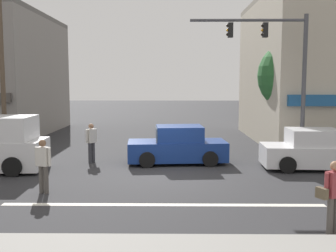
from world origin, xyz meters
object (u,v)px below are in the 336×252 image
(street_tree, at_px, (294,76))
(utility_pole_far_right, at_px, (313,67))
(pedestrian_foreground_with_bag, at_px, (333,193))
(pedestrian_far_side, at_px, (91,141))
(sedan_approaching_near, at_px, (315,151))
(pedestrian_mid_crossing, at_px, (43,163))
(traffic_light_mast, at_px, (281,64))
(sedan_crossing_rightbound, at_px, (177,146))
(utility_pole_near_left, at_px, (2,62))

(street_tree, bearing_deg, utility_pole_far_right, 53.04)
(pedestrian_foreground_with_bag, bearing_deg, pedestrian_far_side, 131.73)
(utility_pole_far_right, xyz_separation_m, sedan_approaching_near, (-2.21, -6.90, -3.52))
(street_tree, xyz_separation_m, sedan_approaching_near, (-0.52, -4.65, -3.00))
(sedan_approaching_near, bearing_deg, pedestrian_mid_crossing, -159.50)
(pedestrian_foreground_with_bag, distance_m, pedestrian_mid_crossing, 8.16)
(traffic_light_mast, relative_size, pedestrian_foreground_with_bag, 3.71)
(sedan_crossing_rightbound, bearing_deg, utility_pole_near_left, 165.57)
(pedestrian_foreground_with_bag, bearing_deg, utility_pole_near_left, 139.28)
(utility_pole_far_right, relative_size, sedan_crossing_rightbound, 1.94)
(street_tree, relative_size, sedan_crossing_rightbound, 1.32)
(utility_pole_near_left, height_order, traffic_light_mast, utility_pole_near_left)
(street_tree, distance_m, utility_pole_near_left, 14.18)
(utility_pole_far_right, distance_m, sedan_crossing_rightbound, 10.21)
(utility_pole_far_right, relative_size, pedestrian_mid_crossing, 4.89)
(utility_pole_near_left, distance_m, sedan_approaching_near, 14.40)
(utility_pole_far_right, height_order, sedan_approaching_near, utility_pole_far_right)
(street_tree, distance_m, sedan_approaching_near, 5.56)
(street_tree, xyz_separation_m, utility_pole_far_right, (1.69, 2.25, 0.52))
(sedan_crossing_rightbound, relative_size, pedestrian_mid_crossing, 2.53)
(utility_pole_far_right, bearing_deg, utility_pole_near_left, -166.69)
(traffic_light_mast, distance_m, sedan_crossing_rightbound, 5.56)
(utility_pole_near_left, distance_m, pedestrian_mid_crossing, 8.55)
(sedan_crossing_rightbound, relative_size, pedestrian_far_side, 2.53)
(traffic_light_mast, bearing_deg, sedan_crossing_rightbound, -175.91)
(sedan_crossing_rightbound, distance_m, pedestrian_mid_crossing, 6.22)
(pedestrian_mid_crossing, bearing_deg, street_tree, 39.26)
(street_tree, xyz_separation_m, sedan_crossing_rightbound, (-5.90, -3.60, -3.00))
(traffic_light_mast, relative_size, sedan_approaching_near, 1.49)
(utility_pole_far_right, xyz_separation_m, pedestrian_mid_crossing, (-11.75, -10.47, -3.29))
(pedestrian_mid_crossing, bearing_deg, sedan_approaching_near, 20.50)
(traffic_light_mast, distance_m, sedan_approaching_near, 3.87)
(sedan_crossing_rightbound, bearing_deg, utility_pole_far_right, 37.57)
(traffic_light_mast, bearing_deg, utility_pole_near_left, 171.83)
(utility_pole_near_left, xyz_separation_m, pedestrian_foreground_with_bag, (11.54, -9.93, -3.39))
(sedan_crossing_rightbound, height_order, pedestrian_foreground_with_bag, pedestrian_foreground_with_bag)
(street_tree, height_order, pedestrian_far_side, street_tree)
(traffic_light_mast, relative_size, pedestrian_far_side, 3.71)
(utility_pole_far_right, bearing_deg, sedan_approaching_near, -107.74)
(street_tree, height_order, sedan_approaching_near, street_tree)
(sedan_crossing_rightbound, relative_size, pedestrian_foreground_with_bag, 2.53)
(utility_pole_far_right, height_order, pedestrian_mid_crossing, utility_pole_far_right)
(street_tree, relative_size, utility_pole_near_left, 0.66)
(utility_pole_far_right, bearing_deg, pedestrian_mid_crossing, -138.30)
(sedan_approaching_near, bearing_deg, traffic_light_mast, 127.58)
(utility_pole_near_left, xyz_separation_m, traffic_light_mast, (12.52, -1.80, -0.17))
(street_tree, bearing_deg, pedestrian_foreground_with_bag, -102.60)
(pedestrian_mid_crossing, bearing_deg, utility_pole_far_right, 41.70)
(pedestrian_far_side, bearing_deg, utility_pole_far_right, 27.44)
(utility_pole_near_left, height_order, pedestrian_mid_crossing, utility_pole_near_left)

